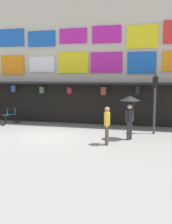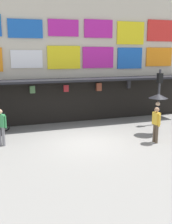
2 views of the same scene
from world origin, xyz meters
The scene contains 7 objects.
ground_plane centered at (0.00, 0.00, 0.00)m, with size 80.00×80.00×0.00m, color gray.
shopfront centered at (0.00, 4.57, 3.96)m, with size 18.00×2.60×8.00m.
traffic_light_far centered at (5.04, 1.81, 2.14)m, with size 0.29×0.33×3.20m.
bicycle_parked centered at (-3.76, 2.54, 0.39)m, with size 1.08×1.34×1.05m.
pedestrian_with_umbrella centered at (3.93, 0.17, 1.64)m, with size 0.96×0.96×2.08m.
pedestrian_in_red centered at (-3.72, 0.73, 0.95)m, with size 0.49×0.34×1.68m.
pedestrian_in_green centered at (3.07, -1.06, 0.95)m, with size 0.24×0.53×1.68m.
Camera 2 is at (-3.76, -11.36, 4.06)m, focal length 43.00 mm.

